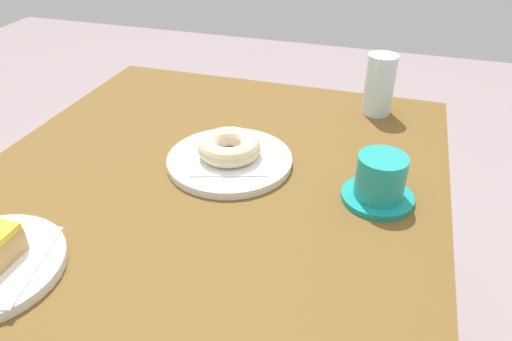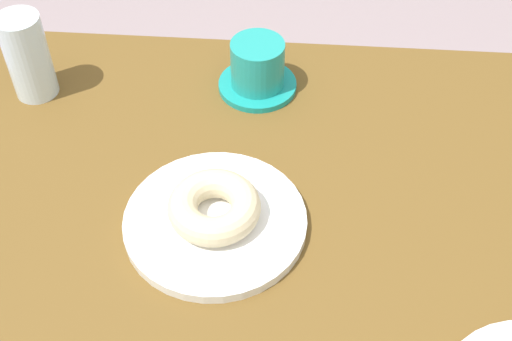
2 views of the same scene
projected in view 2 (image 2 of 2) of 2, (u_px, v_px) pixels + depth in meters
name	position (u px, v px, depth m)	size (l,w,h in m)	color
table	(275.00, 286.00, 0.92)	(0.97, 0.83, 0.72)	brown
plate_sugar_ring	(215.00, 222.00, 0.86)	(0.23, 0.23, 0.01)	white
napkin_sugar_ring	(215.00, 217.00, 0.86)	(0.13, 0.13, 0.00)	white
donut_sugar_ring	(214.00, 207.00, 0.84)	(0.12, 0.12, 0.04)	beige
water_glass	(28.00, 56.00, 1.00)	(0.06, 0.06, 0.13)	silver
coffee_cup	(257.00, 68.00, 1.02)	(0.12, 0.12, 0.08)	teal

